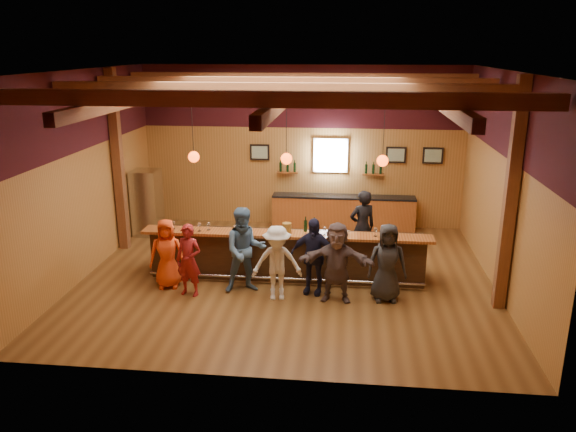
{
  "coord_description": "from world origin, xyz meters",
  "views": [
    {
      "loc": [
        1.29,
        -11.57,
        4.97
      ],
      "look_at": [
        0.0,
        0.3,
        1.35
      ],
      "focal_mm": 35.0,
      "sensor_mm": 36.0,
      "label": 1
    }
  ],
  "objects_px": {
    "customer_dark": "(387,263)",
    "bottle_a": "(305,226)",
    "customer_denim": "(245,250)",
    "customer_brown": "(337,262)",
    "stainless_fridge": "(147,203)",
    "customer_orange": "(167,253)",
    "customer_white": "(277,263)",
    "customer_redvest": "(189,260)",
    "back_bar_cabinet": "(343,212)",
    "bartender": "(362,227)",
    "ice_bucket": "(287,228)",
    "customer_navy": "(313,256)",
    "bar_counter": "(288,253)"
  },
  "relations": [
    {
      "from": "bar_counter",
      "to": "customer_denim",
      "type": "relative_size",
      "value": 3.45
    },
    {
      "from": "customer_orange",
      "to": "customer_white",
      "type": "xyz_separation_m",
      "value": [
        2.4,
        -0.36,
        0.03
      ]
    },
    {
      "from": "back_bar_cabinet",
      "to": "customer_denim",
      "type": "relative_size",
      "value": 2.19
    },
    {
      "from": "stainless_fridge",
      "to": "customer_redvest",
      "type": "relative_size",
      "value": 1.18
    },
    {
      "from": "stainless_fridge",
      "to": "customer_denim",
      "type": "bearing_deg",
      "value": -45.62
    },
    {
      "from": "bartender",
      "to": "customer_navy",
      "type": "bearing_deg",
      "value": 36.84
    },
    {
      "from": "customer_denim",
      "to": "customer_navy",
      "type": "height_order",
      "value": "customer_denim"
    },
    {
      "from": "customer_orange",
      "to": "customer_white",
      "type": "bearing_deg",
      "value": -17.85
    },
    {
      "from": "back_bar_cabinet",
      "to": "bar_counter",
      "type": "bearing_deg",
      "value": -108.34
    },
    {
      "from": "stainless_fridge",
      "to": "customer_orange",
      "type": "height_order",
      "value": "stainless_fridge"
    },
    {
      "from": "bottle_a",
      "to": "customer_navy",
      "type": "bearing_deg",
      "value": -73.35
    },
    {
      "from": "customer_dark",
      "to": "back_bar_cabinet",
      "type": "bearing_deg",
      "value": 96.23
    },
    {
      "from": "customer_brown",
      "to": "bartender",
      "type": "relative_size",
      "value": 0.93
    },
    {
      "from": "customer_orange",
      "to": "ice_bucket",
      "type": "bearing_deg",
      "value": 4.44
    },
    {
      "from": "customer_brown",
      "to": "customer_dark",
      "type": "xyz_separation_m",
      "value": [
        1.01,
        0.13,
        -0.02
      ]
    },
    {
      "from": "stainless_fridge",
      "to": "customer_dark",
      "type": "distance_m",
      "value": 7.16
    },
    {
      "from": "customer_navy",
      "to": "customer_brown",
      "type": "distance_m",
      "value": 0.58
    },
    {
      "from": "back_bar_cabinet",
      "to": "customer_redvest",
      "type": "relative_size",
      "value": 2.62
    },
    {
      "from": "customer_dark",
      "to": "customer_brown",
      "type": "bearing_deg",
      "value": -178.06
    },
    {
      "from": "back_bar_cabinet",
      "to": "customer_white",
      "type": "relative_size",
      "value": 2.56
    },
    {
      "from": "bottle_a",
      "to": "stainless_fridge",
      "type": "bearing_deg",
      "value": 149.88
    },
    {
      "from": "customer_denim",
      "to": "customer_brown",
      "type": "distance_m",
      "value": 1.92
    },
    {
      "from": "customer_white",
      "to": "customer_orange",
      "type": "bearing_deg",
      "value": 163.23
    },
    {
      "from": "customer_denim",
      "to": "stainless_fridge",
      "type": "bearing_deg",
      "value": 116.98
    },
    {
      "from": "stainless_fridge",
      "to": "customer_white",
      "type": "distance_m",
      "value": 5.48
    },
    {
      "from": "back_bar_cabinet",
      "to": "customer_dark",
      "type": "bearing_deg",
      "value": -78.63
    },
    {
      "from": "stainless_fridge",
      "to": "customer_orange",
      "type": "bearing_deg",
      "value": -64.11
    },
    {
      "from": "customer_redvest",
      "to": "customer_denim",
      "type": "relative_size",
      "value": 0.83
    },
    {
      "from": "customer_orange",
      "to": "customer_brown",
      "type": "relative_size",
      "value": 0.91
    },
    {
      "from": "ice_bucket",
      "to": "customer_navy",
      "type": "bearing_deg",
      "value": -44.48
    },
    {
      "from": "customer_orange",
      "to": "customer_denim",
      "type": "distance_m",
      "value": 1.7
    },
    {
      "from": "customer_denim",
      "to": "customer_dark",
      "type": "relative_size",
      "value": 1.13
    },
    {
      "from": "customer_dark",
      "to": "bottle_a",
      "type": "distance_m",
      "value": 1.99
    },
    {
      "from": "customer_white",
      "to": "customer_dark",
      "type": "xyz_separation_m",
      "value": [
        2.2,
        0.19,
        0.03
      ]
    },
    {
      "from": "customer_redvest",
      "to": "customer_dark",
      "type": "relative_size",
      "value": 0.94
    },
    {
      "from": "back_bar_cabinet",
      "to": "customer_dark",
      "type": "relative_size",
      "value": 2.47
    },
    {
      "from": "customer_orange",
      "to": "ice_bucket",
      "type": "distance_m",
      "value": 2.61
    },
    {
      "from": "customer_dark",
      "to": "customer_white",
      "type": "bearing_deg",
      "value": 179.73
    },
    {
      "from": "customer_orange",
      "to": "customer_white",
      "type": "distance_m",
      "value": 2.43
    },
    {
      "from": "customer_redvest",
      "to": "ice_bucket",
      "type": "xyz_separation_m",
      "value": [
        1.92,
        0.97,
        0.46
      ]
    },
    {
      "from": "customer_white",
      "to": "customer_dark",
      "type": "bearing_deg",
      "value": -3.33
    },
    {
      "from": "back_bar_cabinet",
      "to": "customer_white",
      "type": "xyz_separation_m",
      "value": [
        -1.27,
        -4.83,
        0.31
      ]
    },
    {
      "from": "back_bar_cabinet",
      "to": "bottle_a",
      "type": "xyz_separation_m",
      "value": [
        -0.78,
        -3.74,
        0.77
      ]
    },
    {
      "from": "customer_white",
      "to": "customer_brown",
      "type": "bearing_deg",
      "value": -5.21
    },
    {
      "from": "bar_counter",
      "to": "customer_orange",
      "type": "height_order",
      "value": "customer_orange"
    },
    {
      "from": "customer_redvest",
      "to": "customer_white",
      "type": "bearing_deg",
      "value": 12.43
    },
    {
      "from": "customer_redvest",
      "to": "bartender",
      "type": "bearing_deg",
      "value": 44.27
    },
    {
      "from": "ice_bucket",
      "to": "bottle_a",
      "type": "bearing_deg",
      "value": 16.98
    },
    {
      "from": "customer_orange",
      "to": "customer_denim",
      "type": "height_order",
      "value": "customer_denim"
    },
    {
      "from": "customer_navy",
      "to": "customer_brown",
      "type": "height_order",
      "value": "customer_brown"
    }
  ]
}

